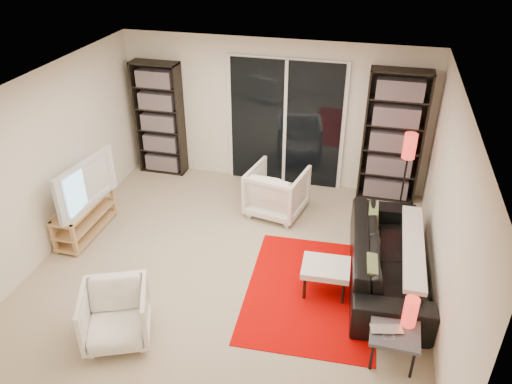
{
  "coord_description": "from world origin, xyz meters",
  "views": [
    {
      "loc": [
        1.57,
        -4.97,
        4.16
      ],
      "look_at": [
        0.25,
        0.3,
        1.0
      ],
      "focal_mm": 35.0,
      "sensor_mm": 36.0,
      "label": 1
    }
  ],
  "objects_px": {
    "bookshelf_right": "(393,138)",
    "sofa": "(388,257)",
    "ottoman": "(326,269)",
    "side_table": "(395,333)",
    "armchair_back": "(277,191)",
    "tv_stand": "(85,217)",
    "armchair_front": "(116,315)",
    "bookshelf_left": "(159,119)",
    "floor_lamp": "(408,155)"
  },
  "relations": [
    {
      "from": "sofa",
      "to": "ottoman",
      "type": "bearing_deg",
      "value": 116.41
    },
    {
      "from": "tv_stand",
      "to": "side_table",
      "type": "relative_size",
      "value": 2.28
    },
    {
      "from": "armchair_back",
      "to": "floor_lamp",
      "type": "height_order",
      "value": "floor_lamp"
    },
    {
      "from": "tv_stand",
      "to": "floor_lamp",
      "type": "bearing_deg",
      "value": 19.38
    },
    {
      "from": "side_table",
      "to": "armchair_back",
      "type": "bearing_deg",
      "value": 125.01
    },
    {
      "from": "bookshelf_left",
      "to": "tv_stand",
      "type": "height_order",
      "value": "bookshelf_left"
    },
    {
      "from": "bookshelf_right",
      "to": "bookshelf_left",
      "type": "bearing_deg",
      "value": 180.0
    },
    {
      "from": "bookshelf_right",
      "to": "tv_stand",
      "type": "distance_m",
      "value": 4.72
    },
    {
      "from": "armchair_front",
      "to": "side_table",
      "type": "xyz_separation_m",
      "value": [
        2.91,
        0.42,
        0.03
      ]
    },
    {
      "from": "tv_stand",
      "to": "ottoman",
      "type": "distance_m",
      "value": 3.52
    },
    {
      "from": "bookshelf_left",
      "to": "ottoman",
      "type": "xyz_separation_m",
      "value": [
        3.19,
        -2.52,
        -0.63
      ]
    },
    {
      "from": "bookshelf_right",
      "to": "floor_lamp",
      "type": "bearing_deg",
      "value": -68.66
    },
    {
      "from": "bookshelf_right",
      "to": "ottoman",
      "type": "relative_size",
      "value": 3.55
    },
    {
      "from": "tv_stand",
      "to": "armchair_front",
      "type": "relative_size",
      "value": 1.63
    },
    {
      "from": "bookshelf_right",
      "to": "ottoman",
      "type": "distance_m",
      "value": 2.7
    },
    {
      "from": "armchair_front",
      "to": "floor_lamp",
      "type": "distance_m",
      "value": 4.47
    },
    {
      "from": "tv_stand",
      "to": "ottoman",
      "type": "relative_size",
      "value": 1.96
    },
    {
      "from": "armchair_front",
      "to": "sofa",
      "type": "bearing_deg",
      "value": 8.78
    },
    {
      "from": "bookshelf_left",
      "to": "side_table",
      "type": "xyz_separation_m",
      "value": [
        4.0,
        -3.4,
        -0.62
      ]
    },
    {
      "from": "armchair_back",
      "to": "bookshelf_right",
      "type": "bearing_deg",
      "value": -139.96
    },
    {
      "from": "armchair_front",
      "to": "bookshelf_left",
      "type": "bearing_deg",
      "value": 83.19
    },
    {
      "from": "armchair_back",
      "to": "armchair_front",
      "type": "relative_size",
      "value": 1.15
    },
    {
      "from": "armchair_back",
      "to": "armchair_front",
      "type": "xyz_separation_m",
      "value": [
        -1.15,
        -2.94,
        -0.05
      ]
    },
    {
      "from": "tv_stand",
      "to": "floor_lamp",
      "type": "xyz_separation_m",
      "value": [
        4.37,
        1.54,
        0.78
      ]
    },
    {
      "from": "sofa",
      "to": "armchair_front",
      "type": "bearing_deg",
      "value": 117.22
    },
    {
      "from": "armchair_back",
      "to": "floor_lamp",
      "type": "xyz_separation_m",
      "value": [
        1.83,
        0.32,
        0.67
      ]
    },
    {
      "from": "bookshelf_right",
      "to": "armchair_front",
      "type": "xyz_separation_m",
      "value": [
        -2.76,
        -3.82,
        -0.73
      ]
    },
    {
      "from": "armchair_back",
      "to": "floor_lamp",
      "type": "bearing_deg",
      "value": -158.8
    },
    {
      "from": "armchair_front",
      "to": "side_table",
      "type": "distance_m",
      "value": 2.94
    },
    {
      "from": "sofa",
      "to": "floor_lamp",
      "type": "distance_m",
      "value": 1.69
    },
    {
      "from": "tv_stand",
      "to": "side_table",
      "type": "distance_m",
      "value": 4.5
    },
    {
      "from": "armchair_back",
      "to": "armchair_front",
      "type": "height_order",
      "value": "armchair_back"
    },
    {
      "from": "armchair_back",
      "to": "tv_stand",
      "type": "bearing_deg",
      "value": 36.93
    },
    {
      "from": "bookshelf_left",
      "to": "armchair_back",
      "type": "height_order",
      "value": "bookshelf_left"
    },
    {
      "from": "tv_stand",
      "to": "armchair_front",
      "type": "bearing_deg",
      "value": -50.97
    },
    {
      "from": "floor_lamp",
      "to": "armchair_back",
      "type": "bearing_deg",
      "value": -170.11
    },
    {
      "from": "bookshelf_left",
      "to": "bookshelf_right",
      "type": "bearing_deg",
      "value": -0.0
    },
    {
      "from": "bookshelf_right",
      "to": "ottoman",
      "type": "xyz_separation_m",
      "value": [
        -0.66,
        -2.52,
        -0.7
      ]
    },
    {
      "from": "armchair_back",
      "to": "armchair_front",
      "type": "distance_m",
      "value": 3.16
    },
    {
      "from": "sofa",
      "to": "bookshelf_left",
      "type": "bearing_deg",
      "value": 57.57
    },
    {
      "from": "bookshelf_left",
      "to": "tv_stand",
      "type": "distance_m",
      "value": 2.24
    },
    {
      "from": "armchair_back",
      "to": "bookshelf_left",
      "type": "bearing_deg",
      "value": -10.19
    },
    {
      "from": "sofa",
      "to": "ottoman",
      "type": "relative_size",
      "value": 3.86
    },
    {
      "from": "tv_stand",
      "to": "armchair_front",
      "type": "height_order",
      "value": "armchair_front"
    },
    {
      "from": "armchair_back",
      "to": "ottoman",
      "type": "bearing_deg",
      "value": 131.4
    },
    {
      "from": "armchair_front",
      "to": "ottoman",
      "type": "distance_m",
      "value": 2.47
    },
    {
      "from": "bookshelf_right",
      "to": "sofa",
      "type": "distance_m",
      "value": 2.21
    },
    {
      "from": "sofa",
      "to": "ottoman",
      "type": "height_order",
      "value": "sofa"
    },
    {
      "from": "bookshelf_right",
      "to": "ottoman",
      "type": "bearing_deg",
      "value": -104.69
    },
    {
      "from": "tv_stand",
      "to": "sofa",
      "type": "relative_size",
      "value": 0.51
    }
  ]
}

